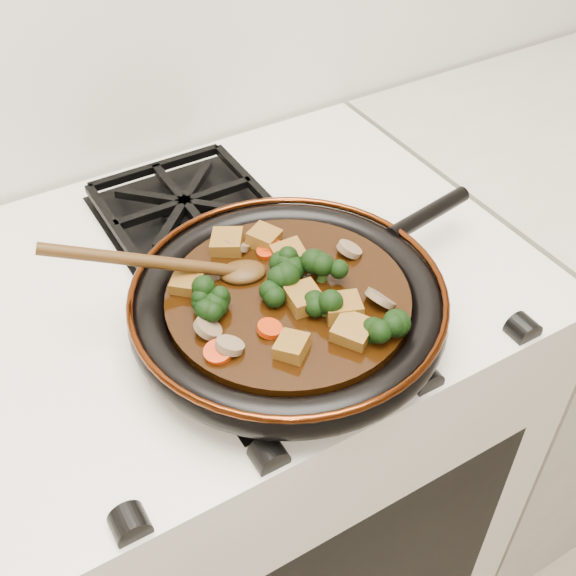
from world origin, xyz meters
TOP-DOWN VIEW (x-y plane):
  - stove at (0.00, 1.69)m, footprint 0.76×0.60m
  - burner_grate_front at (0.00, 1.55)m, footprint 0.23×0.23m
  - burner_grate_back at (0.00, 1.83)m, footprint 0.23×0.23m
  - skillet at (0.01, 1.56)m, footprint 0.50×0.37m
  - braising_sauce at (0.01, 1.56)m, footprint 0.28×0.28m
  - tofu_cube_0 at (-0.03, 1.48)m, footprint 0.05×0.05m
  - tofu_cube_1 at (0.05, 1.50)m, footprint 0.05×0.05m
  - tofu_cube_2 at (-0.01, 1.67)m, footprint 0.06×0.06m
  - tofu_cube_3 at (0.04, 1.46)m, footprint 0.05×0.05m
  - tofu_cube_4 at (0.04, 1.61)m, footprint 0.04×0.04m
  - tofu_cube_5 at (0.02, 1.53)m, footprint 0.04×0.04m
  - tofu_cube_6 at (-0.08, 1.63)m, footprint 0.05×0.05m
  - tofu_cube_7 at (0.03, 1.65)m, footprint 0.05×0.05m
  - broccoli_floret_0 at (0.03, 1.51)m, footprint 0.08×0.07m
  - broccoli_floret_1 at (-0.07, 1.59)m, footprint 0.08×0.09m
  - broccoli_floret_2 at (0.04, 1.59)m, footprint 0.07×0.07m
  - broccoli_floret_3 at (0.06, 1.56)m, footprint 0.08×0.07m
  - broccoli_floret_4 at (0.07, 1.45)m, footprint 0.09×0.09m
  - broccoli_floret_5 at (-0.09, 1.57)m, footprint 0.09×0.09m
  - broccoli_floret_6 at (0.00, 1.56)m, footprint 0.08×0.08m
  - carrot_coin_0 at (-0.10, 1.51)m, footprint 0.03×0.03m
  - carrot_coin_1 at (-0.04, 1.52)m, footprint 0.03×0.03m
  - carrot_coin_2 at (0.03, 1.64)m, footprint 0.03×0.03m
  - carrot_coin_3 at (0.03, 1.63)m, footprint 0.03×0.03m
  - mushroom_slice_0 at (0.11, 1.58)m, footprint 0.04×0.04m
  - mushroom_slice_1 at (0.09, 1.49)m, footprint 0.04×0.04m
  - mushroom_slice_2 at (-0.00, 1.66)m, footprint 0.05×0.05m
  - mushroom_slice_3 at (-0.10, 1.55)m, footprint 0.04×0.04m
  - mushroom_slice_4 at (-0.09, 1.52)m, footprint 0.04×0.04m
  - wooden_spoon at (-0.08, 1.64)m, footprint 0.15×0.08m

SIDE VIEW (x-z plane):
  - stove at x=0.00m, z-range 0.00..0.90m
  - burner_grate_front at x=0.00m, z-range 0.90..0.93m
  - burner_grate_back at x=0.00m, z-range 0.90..0.93m
  - skillet at x=0.01m, z-range 0.92..0.97m
  - braising_sauce at x=0.01m, z-range 0.94..0.96m
  - carrot_coin_0 at x=-0.10m, z-range 0.96..0.97m
  - carrot_coin_1 at x=-0.04m, z-range 0.96..0.97m
  - carrot_coin_2 at x=0.03m, z-range 0.96..0.97m
  - carrot_coin_3 at x=0.03m, z-range 0.96..0.97m
  - mushroom_slice_0 at x=0.11m, z-range 0.96..0.98m
  - mushroom_slice_1 at x=0.09m, z-range 0.95..0.98m
  - mushroom_slice_2 at x=0.00m, z-range 0.95..0.98m
  - mushroom_slice_3 at x=-0.10m, z-range 0.95..0.98m
  - mushroom_slice_4 at x=-0.09m, z-range 0.96..0.98m
  - tofu_cube_0 at x=-0.03m, z-range 0.96..0.98m
  - tofu_cube_6 at x=-0.08m, z-range 0.96..0.98m
  - tofu_cube_7 at x=0.03m, z-range 0.95..0.98m
  - tofu_cube_4 at x=0.04m, z-range 0.95..0.98m
  - tofu_cube_2 at x=-0.01m, z-range 0.96..0.98m
  - tofu_cube_3 at x=0.04m, z-range 0.95..0.98m
  - tofu_cube_1 at x=0.05m, z-range 0.95..0.98m
  - tofu_cube_5 at x=0.02m, z-range 0.96..0.98m
  - broccoli_floret_4 at x=0.07m, z-range 0.94..1.00m
  - broccoli_floret_6 at x=0.00m, z-range 0.94..0.99m
  - broccoli_floret_2 at x=0.04m, z-range 0.94..1.00m
  - broccoli_floret_5 at x=-0.09m, z-range 0.94..1.00m
  - broccoli_floret_0 at x=0.03m, z-range 0.94..1.01m
  - broccoli_floret_1 at x=-0.07m, z-range 0.94..1.01m
  - broccoli_floret_3 at x=0.06m, z-range 0.94..1.01m
  - wooden_spoon at x=-0.08m, z-range 0.87..1.10m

